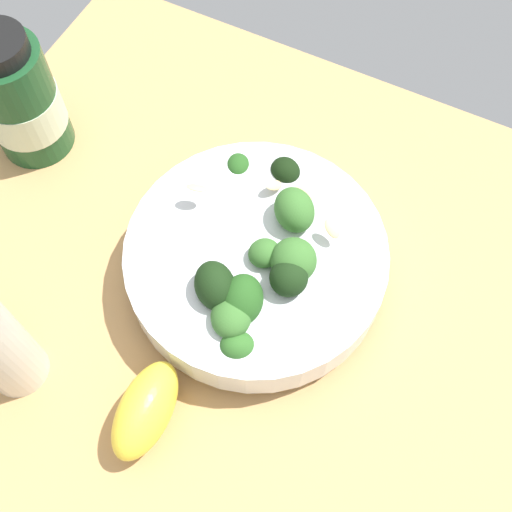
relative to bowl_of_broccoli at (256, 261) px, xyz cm
name	(u,v)px	position (x,y,z in cm)	size (l,w,h in cm)	color
ground_plane	(220,321)	(-4.60, 1.36, -5.15)	(62.41, 62.41, 3.31)	tan
bowl_of_broccoli	(256,261)	(0.00, 0.00, 0.00)	(22.15, 22.15, 8.92)	white
lemon_wedge	(146,410)	(-14.98, 2.13, -1.02)	(8.16, 4.08, 4.94)	yellow
bottle_tall	(20,99)	(3.95, 26.41, 2.56)	(7.32, 7.32, 13.41)	#194723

